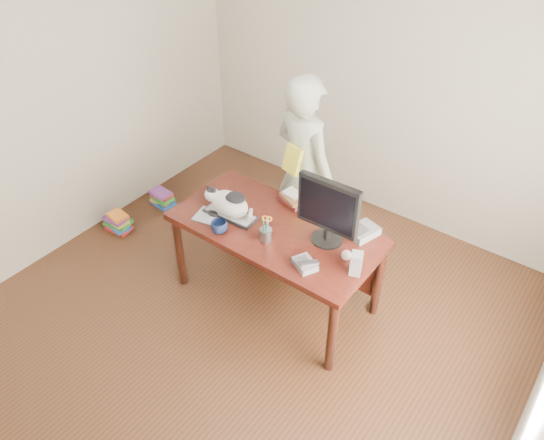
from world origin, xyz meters
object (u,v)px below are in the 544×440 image
at_px(pen_cup, 266,233).
at_px(baseball, 346,255).
at_px(calculator, 363,232).
at_px(book_pile_a, 118,222).
at_px(monitor, 328,209).
at_px(speaker, 356,263).
at_px(coffee_mug, 219,227).
at_px(person, 304,171).
at_px(keyboard, 230,214).
at_px(book_stack, 294,198).
at_px(phone, 305,264).
at_px(book_pile_b, 162,198).
at_px(mouse, 213,213).
at_px(cat, 228,202).
at_px(desk, 282,237).

height_order(pen_cup, baseball, pen_cup).
relative_size(calculator, book_pile_a, 0.97).
bearing_deg(monitor, speaker, -26.15).
bearing_deg(calculator, coffee_mug, -128.72).
relative_size(baseball, book_pile_a, 0.27).
relative_size(person, book_pile_a, 6.33).
distance_m(baseball, book_pile_a, 2.47).
distance_m(keyboard, speaker, 1.10).
bearing_deg(monitor, baseball, -19.95).
distance_m(person, book_pile_a, 1.94).
xyz_separation_m(pen_cup, book_stack, (-0.11, 0.51, -0.03)).
distance_m(keyboard, person, 0.76).
bearing_deg(monitor, phone, -85.74).
distance_m(calculator, book_pile_b, 2.40).
relative_size(mouse, calculator, 0.41).
bearing_deg(baseball, pen_cup, -163.28).
distance_m(mouse, person, 0.87).
xyz_separation_m(monitor, coffee_mug, (-0.69, -0.38, -0.25)).
height_order(person, book_pile_a, person).
bearing_deg(baseball, cat, -173.51).
distance_m(coffee_mug, book_pile_b, 1.72).
bearing_deg(desk, calculator, 22.34).
bearing_deg(coffee_mug, book_pile_b, 155.37).
relative_size(desk, person, 0.94).
distance_m(cat, phone, 0.82).
bearing_deg(book_stack, book_pile_b, -163.05).
bearing_deg(keyboard, book_pile_b, 157.35).
height_order(keyboard, book_stack, book_stack).
xyz_separation_m(coffee_mug, book_pile_b, (-1.42, 0.65, -0.73)).
bearing_deg(cat, coffee_mug, -72.49).
distance_m(cat, calculator, 1.04).
bearing_deg(mouse, book_pile_a, 167.44).
xyz_separation_m(monitor, book_pile_a, (-2.14, -0.28, -0.96)).
bearing_deg(book_stack, cat, -106.87).
relative_size(pen_cup, coffee_mug, 1.84).
bearing_deg(baseball, coffee_mug, -161.22).
bearing_deg(book_stack, monitor, -11.81).
relative_size(speaker, calculator, 0.66).
relative_size(coffee_mug, calculator, 0.48).
relative_size(desk, book_pile_a, 5.92).
bearing_deg(calculator, mouse, -138.49).
relative_size(desk, calculator, 6.14).
relative_size(speaker, book_stack, 0.65).
distance_m(mouse, baseball, 1.10).
bearing_deg(coffee_mug, speaker, 12.46).
bearing_deg(pen_cup, book_pile_a, -178.84).
xyz_separation_m(baseball, person, (-0.79, 0.62, 0.07)).
distance_m(calculator, person, 0.82).
height_order(desk, mouse, mouse).
height_order(coffee_mug, phone, coffee_mug).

